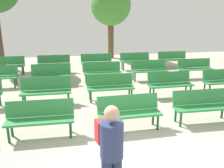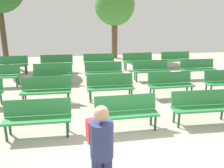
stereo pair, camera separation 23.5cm
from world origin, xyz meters
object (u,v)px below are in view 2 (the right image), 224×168
Objects in this scene: bench_r0_c2 at (126,111)px; bench_r3_c1 at (57,62)px; bench_r3_c3 at (138,60)px; bench_r0_c3 at (201,105)px; bench_r1_c1 at (46,89)px; bench_r2_c4 at (198,68)px; bench_r3_c0 at (11,64)px; visitor_with_backpack at (101,150)px; bench_r1_c2 at (110,85)px; bench_r1_c3 at (171,83)px; bench_r2_c2 at (104,71)px; bench_r2_c3 at (151,69)px; bench_r3_c2 at (99,61)px; tree_1 at (115,6)px; bench_r2_c1 at (53,73)px; bench_r3_c4 at (176,59)px; bench_r0_c1 at (38,116)px.

bench_r3_c1 is (-2.19, 6.57, 0.00)m from bench_r0_c2.
bench_r0_c3 is at bearing -90.97° from bench_r3_c3.
bench_r1_c1 is at bearing -135.13° from bench_r3_c3.
bench_r2_c4 is 6.81m from bench_r3_c1.
bench_r0_c2 is 7.87m from bench_r3_c0.
visitor_with_backpack is at bearing -139.35° from bench_r0_c3.
visitor_with_backpack is (3.49, -8.93, 0.43)m from bench_r3_c0.
bench_r2_c4 is at bearing 26.05° from bench_r1_c2.
bench_r1_c1 is 1.00× the size of bench_r3_c1.
bench_r1_c3 is 7.79m from bench_r3_c0.
bench_r2_c2 is (0.02, 2.14, 0.00)m from bench_r1_c2.
bench_r2_c3 is 3.02m from bench_r3_c2.
bench_r0_c2 is 1.00× the size of bench_r1_c3.
visitor_with_backpack reaches higher than bench_r3_c2.
bench_r1_c3 is at bearing -136.06° from visitor_with_backpack.
tree_1 is (3.58, 8.07, 2.84)m from bench_r1_c1.
bench_r2_c1 is at bearing -153.71° from bench_r3_c3.
bench_r2_c1 is 3.09m from bench_r3_c2.
bench_r3_c1 is 1.00× the size of bench_r3_c2.
bench_r1_c3 and bench_r3_c1 have the same top height.
bench_r2_c3 is (2.12, 0.04, 0.00)m from bench_r2_c2.
bench_r2_c2 is (-0.06, 4.38, 0.00)m from bench_r0_c2.
bench_r3_c2 is (2.16, 2.22, 0.00)m from bench_r2_c1.
bench_r2_c3 is 2.17m from bench_r3_c3.
bench_r3_c3 is (2.12, 4.35, 0.00)m from bench_r1_c2.
bench_r1_c2 is (-0.09, 2.24, 0.00)m from bench_r0_c2.
bench_r1_c2 is at bearing -89.59° from bench_r3_c2.
bench_r2_c2 is at bearing -134.82° from bench_r3_c3.
bench_r3_c4 is 0.97× the size of visitor_with_backpack.
bench_r3_c3 is at bearing 28.27° from bench_r2_c1.
bench_r1_c1 is 0.97× the size of visitor_with_backpack.
bench_r2_c1 is 0.97× the size of visitor_with_backpack.
bench_r0_c3 and bench_r3_c0 have the same top height.
bench_r3_c4 is at bearing 63.31° from bench_r1_c3.
bench_r3_c0 is at bearing 117.11° from bench_r1_c1.
bench_r2_c2 is 0.34× the size of tree_1.
bench_r0_c2 and bench_r2_c2 have the same top height.
bench_r0_c1 is 4.25m from bench_r0_c3.
bench_r3_c2 is at bearing -108.61° from visitor_with_backpack.
bench_r3_c4 is 0.34× the size of tree_1.
bench_r0_c2 is at bearing -87.99° from bench_r1_c2.
bench_r0_c1 is at bearing -133.57° from bench_r1_c2.
bench_r2_c4 is at bearing -17.66° from bench_r3_c1.
bench_r3_c4 is (2.11, 4.44, 0.00)m from bench_r1_c3.
bench_r3_c1 is at bearing 90.72° from bench_r2_c1.
bench_r0_c1 is 1.00× the size of bench_r3_c4.
bench_r1_c3 and bench_r3_c3 have the same top height.
bench_r2_c3 is (4.27, 2.25, 0.00)m from bench_r1_c1.
bench_r3_c2 is (0.03, 2.22, 0.00)m from bench_r2_c2.
bench_r1_c3 is 1.00× the size of bench_r3_c0.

